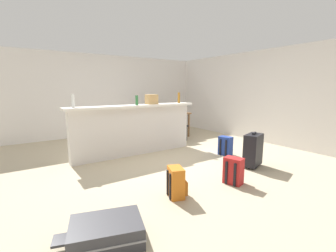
{
  "coord_description": "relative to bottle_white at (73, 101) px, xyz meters",
  "views": [
    {
      "loc": [
        -2.68,
        -4.23,
        1.49
      ],
      "look_at": [
        0.26,
        0.14,
        0.62
      ],
      "focal_mm": 24.75,
      "sensor_mm": 36.0,
      "label": 1
    }
  ],
  "objects": [
    {
      "name": "backpack_red",
      "position": [
        1.83,
        -2.37,
        -1.04
      ],
      "size": [
        0.3,
        0.32,
        0.42
      ],
      "color": "red",
      "rests_on": "ground_plane"
    },
    {
      "name": "bar_countertop",
      "position": [
        1.26,
        -0.03,
        -0.15
      ],
      "size": [
        2.96,
        0.4,
        0.05
      ],
      "primitive_type": "cube",
      "color": "white",
      "rests_on": "partition_half_wall"
    },
    {
      "name": "bottle_green",
      "position": [
        1.28,
        -0.12,
        -0.02
      ],
      "size": [
        0.06,
        0.06,
        0.21
      ],
      "primitive_type": "cylinder",
      "color": "#2D6B38",
      "rests_on": "bar_countertop"
    },
    {
      "name": "bottle_white",
      "position": [
        0.0,
        0.0,
        0.0
      ],
      "size": [
        0.06,
        0.06,
        0.26
      ],
      "primitive_type": "cylinder",
      "color": "silver",
      "rests_on": "bar_countertop"
    },
    {
      "name": "dining_table",
      "position": [
        2.98,
        1.12,
        -0.6
      ],
      "size": [
        1.1,
        0.8,
        0.74
      ],
      "color": "brown",
      "rests_on": "ground_plane"
    },
    {
      "name": "wall_right",
      "position": [
        4.77,
        -0.14,
        0.0
      ],
      "size": [
        0.1,
        6.0,
        2.5
      ],
      "primitive_type": "cube",
      "color": "silver",
      "rests_on": "ground_plane"
    },
    {
      "name": "grocery_bag",
      "position": [
        1.72,
        -0.01,
        -0.02
      ],
      "size": [
        0.26,
        0.18,
        0.22
      ],
      "primitive_type": "cube",
      "color": "tan",
      "rests_on": "bar_countertop"
    },
    {
      "name": "backpack_blue",
      "position": [
        2.91,
        -1.22,
        -1.04
      ],
      "size": [
        0.29,
        0.31,
        0.42
      ],
      "color": "#233D93",
      "rests_on": "ground_plane"
    },
    {
      "name": "ground_plane",
      "position": [
        1.72,
        -0.44,
        -1.27
      ],
      "size": [
        13.0,
        13.0,
        0.05
      ],
      "primitive_type": "cube",
      "color": "#BCAD8E"
    },
    {
      "name": "suitcase_upright_black",
      "position": [
        2.75,
        -2.05,
        -0.92
      ],
      "size": [
        0.49,
        0.36,
        0.67
      ],
      "color": "black",
      "rests_on": "ground_plane"
    },
    {
      "name": "partition_half_wall",
      "position": [
        1.26,
        -0.03,
        -0.71
      ],
      "size": [
        2.8,
        0.2,
        1.07
      ],
      "primitive_type": "cube",
      "color": "silver",
      "rests_on": "ground_plane"
    },
    {
      "name": "dining_chair_far_side",
      "position": [
        2.99,
        1.63,
        -0.73
      ],
      "size": [
        0.4,
        0.4,
        0.93
      ],
      "color": "black",
      "rests_on": "ground_plane"
    },
    {
      "name": "bottle_amber",
      "position": [
        2.46,
        -0.06,
        0.0
      ],
      "size": [
        0.06,
        0.06,
        0.26
      ],
      "primitive_type": "cylinder",
      "color": "#9E661E",
      "rests_on": "bar_countertop"
    },
    {
      "name": "suitcase_flat_charcoal",
      "position": [
        -0.32,
        -2.64,
        -1.14
      ],
      "size": [
        0.89,
        0.67,
        0.22
      ],
      "color": "#38383D",
      "rests_on": "ground_plane"
    },
    {
      "name": "wall_back",
      "position": [
        1.72,
        2.61,
        0.0
      ],
      "size": [
        6.6,
        0.1,
        2.5
      ],
      "primitive_type": "cube",
      "color": "silver",
      "rests_on": "ground_plane"
    },
    {
      "name": "backpack_orange",
      "position": [
        0.81,
        -2.24,
        -1.04
      ],
      "size": [
        0.3,
        0.32,
        0.42
      ],
      "color": "orange",
      "rests_on": "ground_plane"
    },
    {
      "name": "dining_chair_near_partition",
      "position": [
        2.91,
        0.6,
        -0.73
      ],
      "size": [
        0.42,
        0.42,
        0.93
      ],
      "color": "black",
      "rests_on": "ground_plane"
    }
  ]
}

